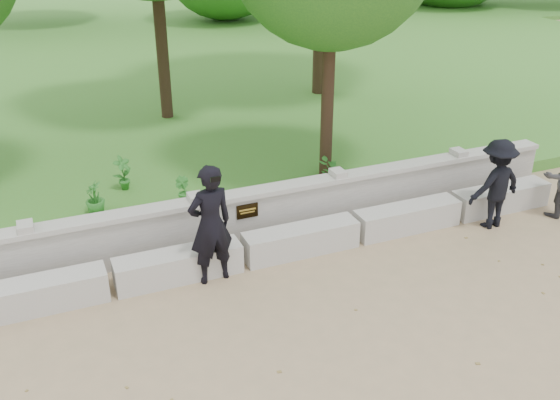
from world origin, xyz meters
The scene contains 10 objects.
ground centered at (0.00, 0.00, 0.00)m, with size 80.00×80.00×0.00m, color #99815E.
lawn centered at (0.00, 14.00, 0.12)m, with size 40.00×22.00×0.25m, color #447526.
concrete_bench centered at (0.00, 1.90, 0.22)m, with size 11.90×0.45×0.45m.
parapet_wall centered at (0.00, 2.60, 0.46)m, with size 12.50×0.35×0.90m.
man_main centered at (-0.54, 1.69, 0.92)m, with size 0.73×0.66×1.85m.
visitor_mid centered at (4.43, 1.47, 0.79)m, with size 1.07×0.67×1.59m.
shrub_a centered at (-1.26, 4.89, 0.58)m, with size 0.35×0.24×0.66m, color #2C7327.
shrub_b centered at (-0.40, 3.84, 0.51)m, with size 0.29×0.23×0.52m, color #2C7327.
shrub_c centered at (2.31, 3.30, 0.57)m, with size 0.58×0.51×0.65m, color #2C7327.
shrub_d centered at (-1.88, 4.10, 0.54)m, with size 0.33×0.29×0.58m, color #2C7327.
Camera 1 is at (-2.68, -6.00, 5.13)m, focal length 40.00 mm.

